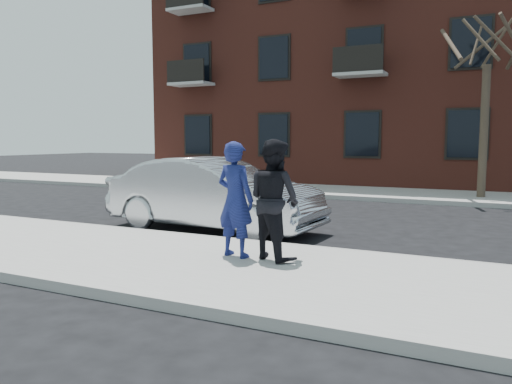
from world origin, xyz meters
The scene contains 10 objects.
ground centered at (0.00, 0.00, 0.00)m, with size 100.00×100.00×0.00m, color black.
near_sidewalk centered at (0.00, -0.25, 0.07)m, with size 50.00×3.50×0.15m, color gray.
near_curb centered at (0.00, 1.55, 0.07)m, with size 50.00×0.10×0.15m, color #999691.
far_sidewalk centered at (0.00, 11.25, 0.07)m, with size 50.00×3.50×0.15m, color gray.
far_curb centered at (0.00, 9.45, 0.07)m, with size 50.00×0.10×0.15m, color #999691.
apartment_building centered at (2.00, 18.00, 6.16)m, with size 24.30×10.30×12.30m.
street_tree centered at (4.50, 11.00, 5.52)m, with size 3.60×3.60×6.80m.
silver_sedan centered at (-0.68, 2.80, 0.80)m, with size 1.70×4.88×1.61m, color #B7BABF.
man_hoodie centered at (1.22, 0.28, 1.06)m, with size 0.73×0.57×1.83m.
man_peacoat centered at (1.83, 0.41, 1.08)m, with size 1.12×1.02×1.86m.
Camera 1 is at (4.90, -6.61, 2.01)m, focal length 35.00 mm.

